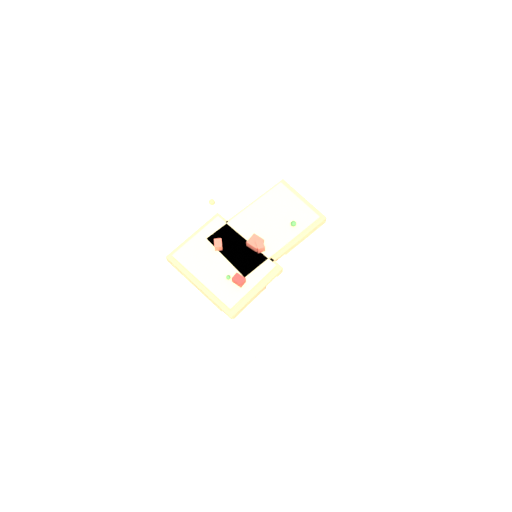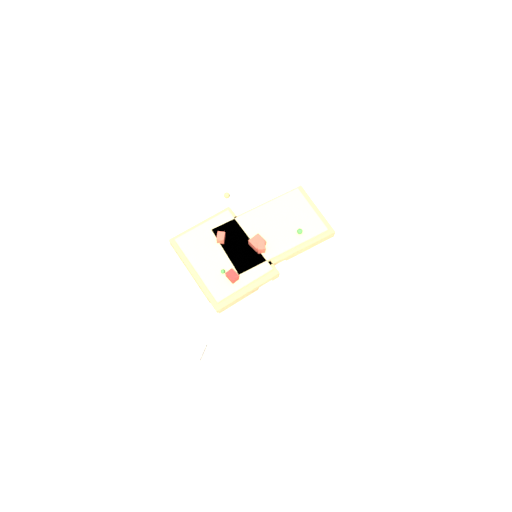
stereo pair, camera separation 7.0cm
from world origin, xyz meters
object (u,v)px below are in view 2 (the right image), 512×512
plate (256,261)px  fork (268,280)px  pizza_slice_main (269,233)px  knife (220,296)px  pizza_slice_corner (223,257)px

plate → fork: fork is taller
fork → pizza_slice_main: (0.07, 0.01, 0.01)m
knife → pizza_slice_main: pizza_slice_main is taller
knife → pizza_slice_corner: 0.06m
fork → knife: knife is taller
plate → fork: 0.04m
fork → knife: size_ratio=0.98×
knife → pizza_slice_main: size_ratio=1.19×
plate → knife: (-0.06, 0.04, 0.01)m
plate → knife: knife is taller
knife → fork: bearing=-49.6°
fork → pizza_slice_corner: pizza_slice_corner is taller
plate → fork: size_ratio=1.28×
plate → knife: size_ratio=1.26×
plate → pizza_slice_main: (0.04, -0.01, 0.02)m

